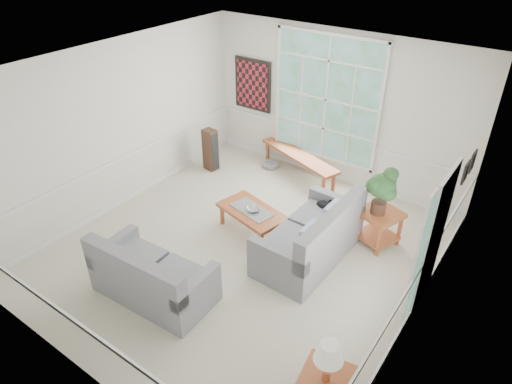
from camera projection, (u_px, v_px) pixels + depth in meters
floor at (244, 249)px, 7.53m from camera, size 5.50×6.00×0.01m
ceiling at (241, 70)px, 5.94m from camera, size 5.50×6.00×0.02m
wall_back at (336, 108)px, 8.81m from camera, size 5.50×0.02×3.00m
wall_front at (67, 286)px, 4.66m from camera, size 5.50×0.02×3.00m
wall_left at (119, 126)px, 8.09m from camera, size 0.02×6.00×3.00m
wall_right at (429, 236)px, 5.38m from camera, size 0.02×6.00×3.00m
window_back at (326, 99)px, 8.80m from camera, size 2.30×0.08×2.40m
entry_door at (433, 239)px, 6.06m from camera, size 0.08×0.90×2.10m
door_sidelight at (419, 259)px, 5.57m from camera, size 0.08×0.26×1.90m
wall_art at (253, 85)px, 9.68m from camera, size 0.90×0.06×1.10m
wall_frame_near at (465, 172)px, 6.59m from camera, size 0.04×0.26×0.32m
wall_frame_far at (472, 161)px, 6.86m from camera, size 0.04×0.26×0.32m
loveseat_right at (309, 231)px, 7.10m from camera, size 1.03×1.93×1.03m
loveseat_front at (153, 269)px, 6.42m from camera, size 1.77×0.98×0.94m
coffee_table at (252, 221)px, 7.84m from camera, size 1.30×0.90×0.44m
pewter_bowl at (254, 209)px, 7.69m from camera, size 0.39×0.39×0.07m
window_bench at (299, 165)px, 9.51m from camera, size 2.06×1.05×0.48m
end_table at (378, 227)px, 7.53m from camera, size 0.79×0.79×0.62m
houseplant at (381, 191)px, 7.13m from camera, size 0.68×0.68×0.82m
table_lamp at (328, 362)px, 4.70m from camera, size 0.43×0.43×0.54m
pet_bed at (271, 165)px, 9.90m from camera, size 0.48×0.48×0.11m
floor_speaker at (210, 150)px, 9.63m from camera, size 0.31×0.26×0.90m
cat at (325, 205)px, 7.58m from camera, size 0.34×0.28×0.14m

